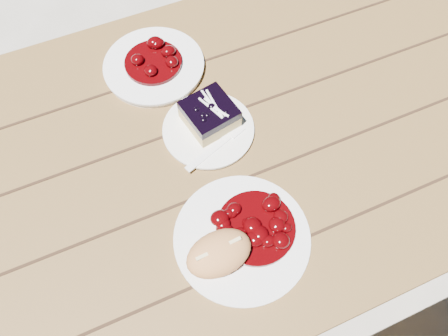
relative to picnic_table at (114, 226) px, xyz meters
name	(u,v)px	position (x,y,z in m)	size (l,w,h in m)	color
ground	(151,285)	(0.00, 0.00, -0.59)	(60.00, 60.00, 0.00)	#A59F95
picnic_table	(114,226)	(0.00, 0.00, 0.00)	(2.00, 1.55, 0.75)	brown
main_plate	(242,238)	(0.23, -0.20, 0.17)	(0.25, 0.25, 0.02)	white
goulash_stew	(256,225)	(0.26, -0.19, 0.20)	(0.15, 0.15, 0.04)	#410204
bread_roll	(219,253)	(0.17, -0.22, 0.21)	(0.12, 0.08, 0.06)	tan
dessert_plate	(208,130)	(0.26, 0.05, 0.17)	(0.19, 0.19, 0.01)	white
blueberry_cake	(210,114)	(0.27, 0.07, 0.20)	(0.11, 0.11, 0.06)	#D5BA74
fork_dessert	(210,152)	(0.24, 0.00, 0.17)	(0.03, 0.16, 0.01)	white
second_plate	(154,66)	(0.22, 0.27, 0.17)	(0.23, 0.23, 0.02)	white
second_stew	(152,58)	(0.22, 0.27, 0.20)	(0.13, 0.13, 0.04)	#410204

